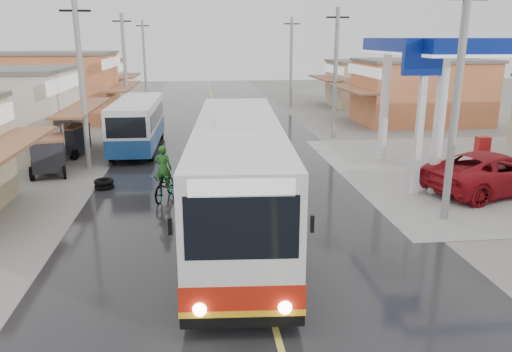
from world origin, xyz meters
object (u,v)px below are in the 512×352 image
(jeepney, at_px, (494,172))
(tricycle_near, at_px, (48,153))
(second_bus, at_px, (138,123))
(cyclist, at_px, (164,181))
(coach_bus, at_px, (238,175))
(tricycle_far, at_px, (71,139))
(tyre_stack, at_px, (104,184))

(jeepney, distance_m, tricycle_near, 19.68)
(second_bus, relative_size, cyclist, 3.82)
(coach_bus, bearing_deg, tricycle_far, 128.16)
(jeepney, height_order, tricycle_near, tricycle_near)
(jeepney, bearing_deg, tyre_stack, 64.33)
(cyclist, distance_m, tyre_stack, 3.20)
(coach_bus, xyz_separation_m, second_bus, (-4.68, 13.25, -0.40))
(jeepney, height_order, tricycle_far, jeepney)
(tricycle_far, bearing_deg, coach_bus, -41.71)
(coach_bus, relative_size, tricycle_near, 5.22)
(coach_bus, relative_size, second_bus, 1.51)
(cyclist, distance_m, tricycle_far, 9.88)
(tricycle_far, bearing_deg, tricycle_near, -77.52)
(second_bus, height_order, tricycle_far, second_bus)
(jeepney, bearing_deg, second_bus, 39.29)
(jeepney, xyz_separation_m, tyre_stack, (-16.14, 2.29, -0.63))
(second_bus, distance_m, tricycle_far, 3.71)
(coach_bus, relative_size, tyre_stack, 15.40)
(tricycle_far, bearing_deg, cyclist, -42.30)
(tricycle_near, bearing_deg, second_bus, 42.17)
(coach_bus, xyz_separation_m, tricycle_far, (-8.11, 11.94, -0.96))
(coach_bus, distance_m, tricycle_near, 11.51)
(cyclist, bearing_deg, coach_bus, -38.80)
(second_bus, height_order, jeepney, second_bus)
(jeepney, xyz_separation_m, tricycle_near, (-19.07, 4.89, 0.19))
(jeepney, bearing_deg, cyclist, 69.89)
(tyre_stack, bearing_deg, tricycle_far, 113.27)
(cyclist, distance_m, tricycle_near, 7.05)
(tricycle_near, height_order, tricycle_far, tricycle_near)
(tyre_stack, bearing_deg, coach_bus, -45.57)
(tricycle_near, height_order, tyre_stack, tricycle_near)
(second_bus, bearing_deg, jeepney, -32.09)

